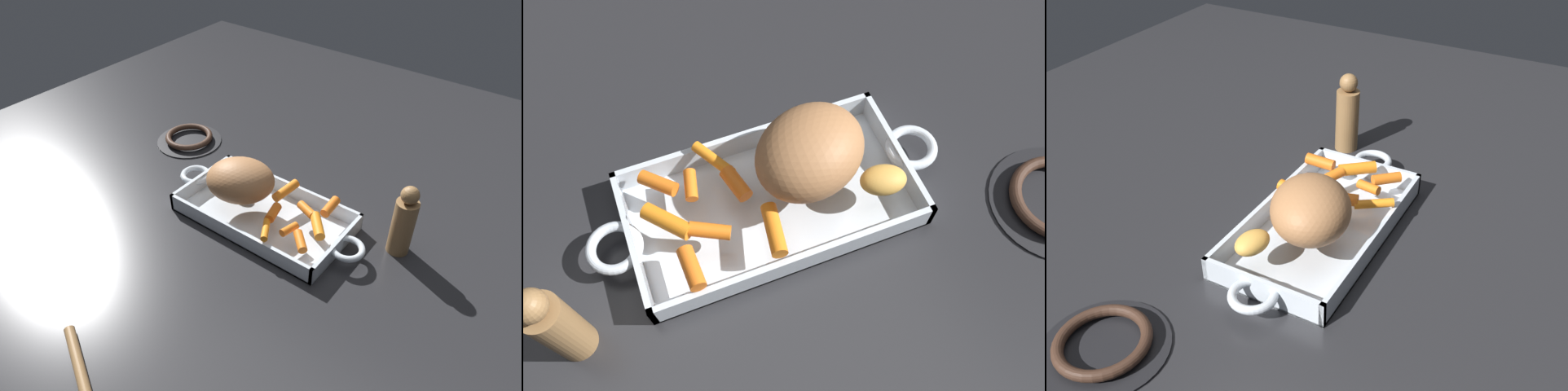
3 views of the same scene
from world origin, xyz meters
TOP-DOWN VIEW (x-y plane):
  - ground_plane at (0.00, 0.00)m, footprint 1.87×1.87m
  - roasting_dish at (0.00, 0.00)m, footprint 0.48×0.20m
  - pork_roast at (0.06, 0.01)m, footprint 0.19×0.17m
  - baby_carrot_short at (-0.04, 0.02)m, footprint 0.03×0.05m
  - baby_carrot_southwest at (-0.12, -0.07)m, footprint 0.02×0.05m
  - baby_carrot_northwest at (-0.02, -0.06)m, footprint 0.03×0.07m
  - baby_carrot_center_right at (-0.09, 0.04)m, footprint 0.02×0.04m
  - baby_carrot_long at (-0.09, -0.03)m, footprint 0.05×0.04m
  - baby_carrot_southeast at (-0.05, 0.07)m, footprint 0.05×0.06m
  - baby_carrot_center_left at (-0.13, 0.06)m, footprint 0.05×0.05m
  - baby_carrot_northeast at (-0.13, 0.00)m, footprint 0.06×0.06m
  - potato_golden_small at (0.13, -0.04)m, footprint 0.07×0.05m
  - pepper_mill at (-0.27, -0.09)m, footprint 0.05×0.05m

SIDE VIEW (x-z plane):
  - ground_plane at x=0.00m, z-range 0.00..0.00m
  - roasting_dish at x=0.00m, z-range -0.01..0.03m
  - baby_carrot_southeast at x=-0.05m, z-range 0.04..0.06m
  - baby_carrot_center_right at x=-0.09m, z-range 0.04..0.06m
  - baby_carrot_long at x=-0.09m, z-range 0.04..0.06m
  - baby_carrot_center_left at x=-0.13m, z-range 0.04..0.06m
  - baby_carrot_northwest at x=-0.02m, z-range 0.04..0.06m
  - baby_carrot_southwest at x=-0.12m, z-range 0.04..0.06m
  - baby_carrot_short at x=-0.04m, z-range 0.04..0.06m
  - baby_carrot_northeast at x=-0.13m, z-range 0.04..0.06m
  - potato_golden_small at x=0.13m, z-range 0.04..0.07m
  - pepper_mill at x=-0.27m, z-range -0.01..0.15m
  - pork_roast at x=0.06m, z-range 0.04..0.13m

